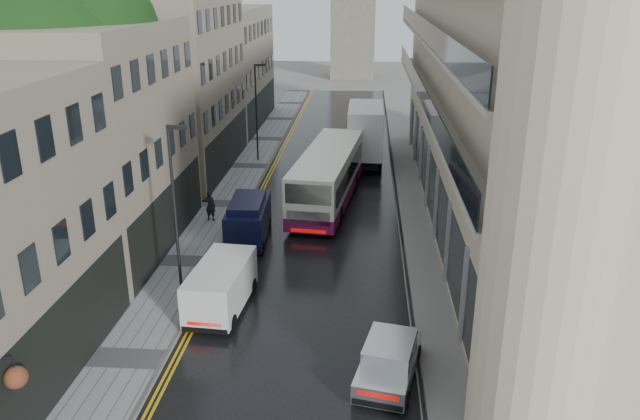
% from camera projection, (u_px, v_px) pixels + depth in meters
% --- Properties ---
extents(road, '(9.00, 85.00, 0.02)m').
position_uv_depth(road, '(322.00, 208.00, 37.63)').
color(road, black).
rests_on(road, ground).
extents(left_sidewalk, '(2.70, 85.00, 0.12)m').
position_uv_depth(left_sidewalk, '(226.00, 204.00, 38.01)').
color(left_sidewalk, gray).
rests_on(left_sidewalk, ground).
extents(right_sidewalk, '(1.80, 85.00, 0.12)m').
position_uv_depth(right_sidewalk, '(412.00, 209.00, 37.24)').
color(right_sidewalk, slate).
rests_on(right_sidewalk, ground).
extents(old_shop_row, '(4.50, 56.00, 12.00)m').
position_uv_depth(old_shop_row, '(173.00, 99.00, 38.54)').
color(old_shop_row, gray).
rests_on(old_shop_row, ground).
extents(modern_block, '(8.00, 40.00, 14.00)m').
position_uv_depth(modern_block, '(513.00, 99.00, 33.10)').
color(modern_block, '#C2AF90').
rests_on(modern_block, ground).
extents(tree_near, '(10.56, 10.56, 13.89)m').
position_uv_depth(tree_near, '(44.00, 116.00, 29.07)').
color(tree_near, black).
rests_on(tree_near, ground).
extents(tree_far, '(9.24, 9.24, 12.46)m').
position_uv_depth(tree_far, '(145.00, 87.00, 41.46)').
color(tree_far, black).
rests_on(tree_far, ground).
extents(cream_bus, '(4.06, 12.24, 3.28)m').
position_uv_depth(cream_bus, '(296.00, 193.00, 35.10)').
color(cream_bus, white).
rests_on(cream_bus, road).
extents(white_lorry, '(2.50, 8.30, 4.35)m').
position_uv_depth(white_lorry, '(349.00, 139.00, 44.79)').
color(white_lorry, white).
rests_on(white_lorry, road).
extents(silver_hatchback, '(2.51, 4.22, 1.48)m').
position_uv_depth(silver_hatchback, '(357.00, 379.00, 20.22)').
color(silver_hatchback, '#B4B4B9').
rests_on(silver_hatchback, road).
extents(white_van, '(2.29, 4.66, 2.04)m').
position_uv_depth(white_van, '(187.00, 304.00, 24.34)').
color(white_van, silver).
rests_on(white_van, road).
extents(navy_van, '(2.12, 4.83, 2.42)m').
position_uv_depth(navy_van, '(226.00, 230.00, 31.08)').
color(navy_van, black).
rests_on(navy_van, road).
extents(pedestrian, '(0.71, 0.56, 1.73)m').
position_uv_depth(pedestrian, '(210.00, 206.00, 35.11)').
color(pedestrian, black).
rests_on(pedestrian, left_sidewalk).
extents(lamp_post_near, '(0.84, 0.25, 7.34)m').
position_uv_depth(lamp_post_near, '(175.00, 212.00, 26.11)').
color(lamp_post_near, black).
rests_on(lamp_post_near, left_sidewalk).
extents(lamp_post_far, '(0.80, 0.50, 7.11)m').
position_uv_depth(lamp_post_far, '(256.00, 114.00, 45.90)').
color(lamp_post_far, black).
rests_on(lamp_post_far, left_sidewalk).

